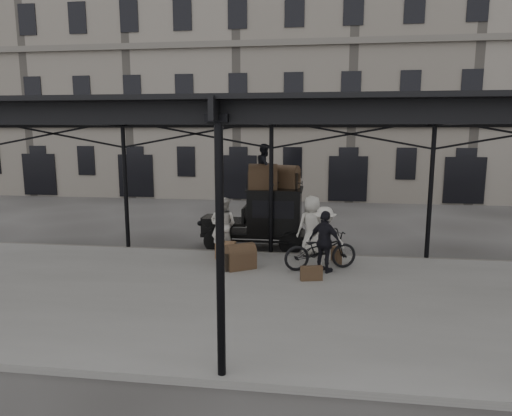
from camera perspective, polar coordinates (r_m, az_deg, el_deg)
The scene contains 18 objects.
ground at distance 13.45m, azimuth 0.95°, elevation -8.35°, with size 120.00×120.00×0.00m, color #383533.
platform at distance 11.55m, azimuth -0.27°, elevation -11.05°, with size 28.00×8.00×0.15m, color slate.
canopy at distance 11.09m, azimuth -0.08°, elevation 11.92°, with size 22.50×9.00×4.74m.
building_frontage at distance 30.86m, azimuth 5.15°, elevation 14.94°, with size 64.00×8.00×14.00m, color slate.
taxi at distance 16.04m, azimuth 1.26°, elevation -0.95°, with size 3.65×1.55×2.18m.
porter_left at distance 15.18m, azimuth -4.55°, elevation -2.42°, with size 0.61×0.40×1.67m, color beige.
porter_midleft at distance 15.14m, azimuth -4.09°, elevation -2.10°, with size 0.90×0.70×1.85m, color beige.
porter_centre at distance 14.81m, azimuth 6.97°, elevation -2.22°, with size 0.95×0.62×1.95m, color beige.
porter_official at distance 13.13m, azimuth 8.63°, elevation -4.20°, with size 1.04×0.43×1.78m, color black.
porter_right at distance 13.56m, azimuth 8.52°, elevation -3.66°, with size 1.18×0.68×1.82m, color beige.
bicycle at distance 13.46m, azimuth 8.05°, elevation -5.23°, with size 0.76×2.18×1.15m, color black.
porter_roof at distance 15.71m, azimuth 1.13°, elevation 5.25°, with size 0.75×0.58×1.53m, color black.
steamer_trunk_roof_near at distance 15.61m, azimuth 0.88°, elevation 3.71°, with size 0.98×0.60×0.72m, color #4F3524, non-canonical shape.
steamer_trunk_roof_far at distance 15.99m, azimuth 3.75°, elevation 3.73°, with size 0.90×0.55×0.66m, color #4F3524, non-canonical shape.
steamer_trunk_platform at distance 13.46m, azimuth -2.00°, elevation -6.28°, with size 0.85×0.52×0.63m, color #4F3524, non-canonical shape.
wicker_hamper at distance 14.60m, azimuth -3.82°, elevation -5.27°, with size 0.60×0.45×0.50m, color #8B5F40.
suitcase_upright at distance 14.32m, azimuth 10.01°, elevation -5.80°, with size 0.15×0.60×0.45m, color #4F3524.
suitcase_flat at distance 12.54m, azimuth 6.94°, elevation -8.10°, with size 0.60×0.15×0.40m, color #4F3524.
Camera 1 is at (1.53, -12.69, 4.17)m, focal length 32.00 mm.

